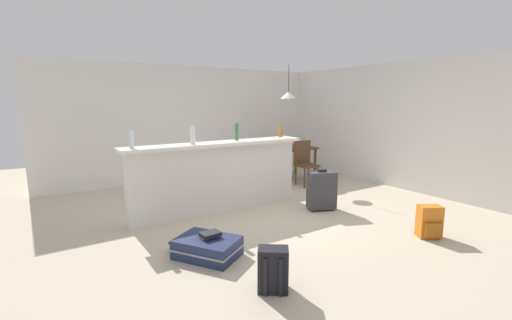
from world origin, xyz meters
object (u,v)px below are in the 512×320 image
at_px(backpack_black, 273,270).
at_px(bottle_white, 193,135).
at_px(dining_chair_far_side, 275,154).
at_px(bottle_green, 237,132).
at_px(suitcase_flat_navy, 207,247).
at_px(suitcase_upright_charcoal, 322,190).
at_px(bottle_amber, 280,131).
at_px(dining_table, 288,151).
at_px(book_stack, 210,234).
at_px(dining_chair_near_partition, 305,161).
at_px(backpack_orange, 429,222).
at_px(bottle_clear, 131,139).
at_px(pendant_lamp, 288,95).

bearing_deg(backpack_black, bottle_white, 85.03).
relative_size(dining_chair_far_side, backpack_black, 2.21).
height_order(bottle_green, backpack_black, bottle_green).
xyz_separation_m(suitcase_flat_navy, suitcase_upright_charcoal, (2.28, 0.56, 0.22)).
xyz_separation_m(backpack_black, suitcase_upright_charcoal, (2.07, 1.54, 0.13)).
bearing_deg(bottle_white, backpack_black, -94.97).
xyz_separation_m(bottle_amber, dining_table, (1.04, 1.07, -0.57)).
xyz_separation_m(bottle_amber, suitcase_flat_navy, (-2.12, -1.47, -1.11)).
xyz_separation_m(suitcase_flat_navy, backpack_black, (0.21, -0.98, 0.09)).
relative_size(bottle_green, book_stack, 1.17).
relative_size(dining_chair_near_partition, backpack_black, 2.21).
xyz_separation_m(bottle_white, bottle_amber, (1.71, 0.14, -0.03)).
bearing_deg(dining_table, backpack_black, -129.92).
height_order(bottle_green, suitcase_flat_navy, bottle_green).
distance_m(bottle_amber, backpack_orange, 2.77).
distance_m(bottle_white, bottle_amber, 1.71).
relative_size(dining_chair_near_partition, suitcase_flat_navy, 1.06).
xyz_separation_m(bottle_clear, bottle_green, (1.67, 0.07, 0.02)).
height_order(dining_chair_near_partition, backpack_black, dining_chair_near_partition).
xyz_separation_m(dining_table, suitcase_flat_navy, (-3.16, -2.55, -0.54)).
distance_m(bottle_green, pendant_lamp, 2.23).
bearing_deg(backpack_orange, backpack_black, 178.43).
bearing_deg(book_stack, suitcase_upright_charcoal, 13.70).
relative_size(bottle_green, backpack_black, 0.66).
bearing_deg(suitcase_upright_charcoal, dining_chair_near_partition, 58.59).
relative_size(bottle_green, bottle_amber, 1.33).
bearing_deg(book_stack, dining_table, 39.07).
bearing_deg(backpack_black, bottle_green, 67.39).
distance_m(bottle_amber, suitcase_upright_charcoal, 1.29).
xyz_separation_m(dining_chair_far_side, book_stack, (-3.17, -3.09, -0.26)).
xyz_separation_m(dining_chair_far_side, pendant_lamp, (-0.11, -0.61, 1.35)).
height_order(bottle_clear, dining_chair_far_side, bottle_clear).
xyz_separation_m(bottle_clear, dining_chair_near_partition, (3.60, 0.61, -0.72)).
relative_size(dining_chair_near_partition, dining_chair_far_side, 1.00).
height_order(dining_table, suitcase_upright_charcoal, dining_table).
bearing_deg(dining_chair_near_partition, suitcase_upright_charcoal, -121.41).
xyz_separation_m(bottle_amber, suitcase_upright_charcoal, (0.16, -0.91, -0.89)).
bearing_deg(dining_table, dining_chair_far_side, 85.39).
xyz_separation_m(bottle_white, book_stack, (-0.37, -1.32, -1.00)).
relative_size(bottle_white, dining_chair_far_side, 0.29).
height_order(dining_table, suitcase_flat_navy, dining_table).
bearing_deg(backpack_orange, bottle_amber, 101.91).
bearing_deg(suitcase_upright_charcoal, bottle_green, 140.05).
distance_m(suitcase_flat_navy, book_stack, 0.15).
height_order(bottle_green, pendant_lamp, pendant_lamp).
relative_size(backpack_orange, suitcase_upright_charcoal, 0.63).
bearing_deg(bottle_green, backpack_orange, -60.13).
xyz_separation_m(bottle_green, backpack_orange, (1.43, -2.49, -1.05)).
distance_m(bottle_white, dining_chair_near_partition, 2.91).
relative_size(bottle_white, pendant_lamp, 0.36).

